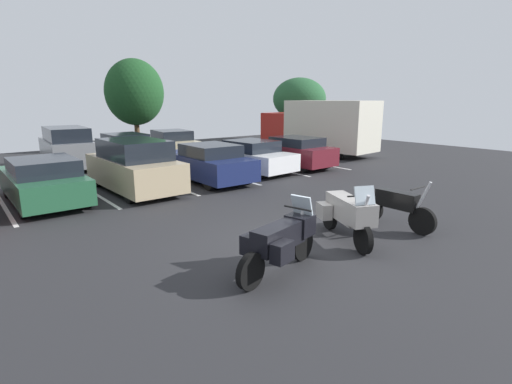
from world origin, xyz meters
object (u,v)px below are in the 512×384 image
car_green (43,181)px  car_far_black (124,149)px  motorcycle_third (348,213)px  car_navy (207,163)px  car_far_grey (66,148)px  motorcycle_second (397,206)px  car_tan (134,166)px  motorcycle_touring (281,240)px  car_maroon (292,152)px  box_truck (320,126)px  car_far_champagne (171,144)px  car_white (249,157)px

car_green → car_far_black: 7.94m
car_green → motorcycle_third: bearing=-59.9°
car_navy → car_green: bearing=177.6°
car_far_grey → motorcycle_second: bearing=-73.4°
car_tan → motorcycle_touring: bearing=-92.8°
motorcycle_third → car_maroon: (6.07, 8.27, 0.03)m
car_green → car_far_black: size_ratio=1.01×
car_maroon → car_far_grey: 10.64m
box_truck → car_far_champagne: bearing=151.6°
car_green → car_white: car_green is taller
motorcycle_touring → motorcycle_second: bearing=2.2°
motorcycle_third → car_green: 9.44m
car_navy → car_far_black: car_far_black is taller
car_tan → motorcycle_third: bearing=-76.9°
car_tan → car_navy: car_tan is taller
motorcycle_second → car_tan: 8.87m
motorcycle_touring → car_white: 10.52m
car_green → car_navy: bearing=-2.4°
car_white → box_truck: bearing=16.8°
motorcycle_touring → car_white: (5.87, 8.72, 0.05)m
motorcycle_touring → car_tan: bearing=87.2°
car_navy → box_truck: size_ratio=0.64×
car_navy → car_far_grey: size_ratio=1.03×
car_navy → car_far_champagne: car_far_champagne is taller
car_far_black → car_far_champagne: (2.69, 0.15, 0.00)m
car_far_black → car_far_champagne: car_far_champagne is taller
car_white → car_far_grey: car_far_grey is taller
motorcycle_second → car_maroon: 9.41m
motorcycle_touring → car_far_champagne: car_far_champagne is taller
car_tan → car_white: bearing=5.1°
car_green → car_far_black: (4.88, 6.27, 0.03)m
car_tan → box_truck: bearing=11.7°
motorcycle_second → car_far_grey: 15.25m
car_green → car_maroon: size_ratio=1.00×
car_navy → car_maroon: bearing=4.1°
car_far_black → car_navy: bearing=-81.6°
car_green → car_maroon: 10.80m
motorcycle_third → car_far_grey: size_ratio=0.48×
motorcycle_touring → car_far_black: size_ratio=0.51×
car_maroon → car_far_black: bearing=133.9°
car_white → motorcycle_touring: bearing=-124.0°
motorcycle_third → car_far_black: size_ratio=0.49×
car_green → car_far_grey: 6.70m
car_navy → car_far_grey: bearing=119.1°
motorcycle_touring → car_far_grey: car_far_grey is taller
car_far_champagne → car_navy: bearing=-104.6°
car_green → car_far_champagne: 9.92m
motorcycle_third → car_navy: bearing=82.0°
motorcycle_second → car_far_champagne: size_ratio=0.43×
motorcycle_third → car_navy: car_navy is taller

